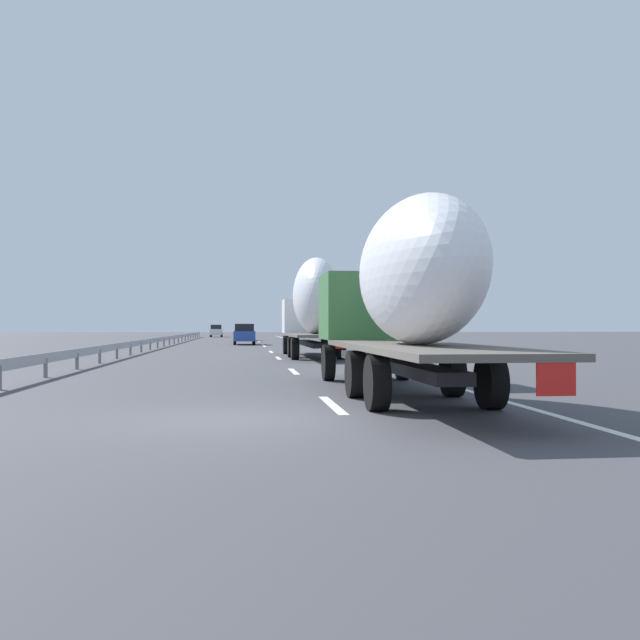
# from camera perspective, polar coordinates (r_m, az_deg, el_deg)

# --- Properties ---
(ground_plane) EXTENTS (260.00, 260.00, 0.00)m
(ground_plane) POSITION_cam_1_polar(r_m,az_deg,el_deg) (51.74, -6.51, -2.26)
(ground_plane) COLOR #424247
(lane_stripe_0) EXTENTS (3.20, 0.20, 0.01)m
(lane_stripe_0) POSITION_cam_1_polar(r_m,az_deg,el_deg) (13.93, 1.03, -7.01)
(lane_stripe_0) COLOR white
(lane_stripe_0) RESTS_ON ground_plane
(lane_stripe_1) EXTENTS (3.20, 0.20, 0.01)m
(lane_stripe_1) POSITION_cam_1_polar(r_m,az_deg,el_deg) (24.11, -2.19, -4.26)
(lane_stripe_1) COLOR white
(lane_stripe_1) RESTS_ON ground_plane
(lane_stripe_2) EXTENTS (3.20, 0.20, 0.01)m
(lane_stripe_2) POSITION_cam_1_polar(r_m,az_deg,el_deg) (34.09, -3.47, -3.16)
(lane_stripe_2) COLOR white
(lane_stripe_2) RESTS_ON ground_plane
(lane_stripe_3) EXTENTS (3.20, 0.20, 0.01)m
(lane_stripe_3) POSITION_cam_1_polar(r_m,az_deg,el_deg) (42.40, -4.07, -2.64)
(lane_stripe_3) COLOR white
(lane_stripe_3) RESTS_ON ground_plane
(lane_stripe_4) EXTENTS (3.20, 0.20, 0.01)m
(lane_stripe_4) POSITION_cam_1_polar(r_m,az_deg,el_deg) (54.36, -4.61, -2.17)
(lane_stripe_4) COLOR white
(lane_stripe_4) RESTS_ON ground_plane
(lane_stripe_5) EXTENTS (3.20, 0.20, 0.01)m
(lane_stripe_5) POSITION_cam_1_polar(r_m,az_deg,el_deg) (58.11, -4.73, -2.06)
(lane_stripe_5) COLOR white
(lane_stripe_5) RESTS_ON ground_plane
(lane_stripe_6) EXTENTS (3.20, 0.20, 0.01)m
(lane_stripe_6) POSITION_cam_1_polar(r_m,az_deg,el_deg) (70.57, -5.05, -1.79)
(lane_stripe_6) COLOR white
(lane_stripe_6) RESTS_ON ground_plane
(edge_line_right) EXTENTS (110.00, 0.20, 0.01)m
(edge_line_right) POSITION_cam_1_polar(r_m,az_deg,el_deg) (57.01, -0.97, -2.10)
(edge_line_right) COLOR white
(edge_line_right) RESTS_ON ground_plane
(truck_lead) EXTENTS (12.08, 2.55, 4.92)m
(truck_lead) POSITION_cam_1_polar(r_m,az_deg,el_deg) (34.81, -0.56, 1.30)
(truck_lead) COLOR silver
(truck_lead) RESTS_ON ground_plane
(truck_trailing) EXTENTS (13.39, 2.55, 4.23)m
(truck_trailing) POSITION_cam_1_polar(r_m,az_deg,el_deg) (15.62, 6.88, 2.46)
(truck_trailing) COLOR #387038
(truck_trailing) RESTS_ON ground_plane
(car_red_compact) EXTENTS (4.53, 1.76, 1.80)m
(car_red_compact) POSITION_cam_1_polar(r_m,az_deg,el_deg) (75.67, -6.39, -1.01)
(car_red_compact) COLOR red
(car_red_compact) RESTS_ON ground_plane
(car_blue_sedan) EXTENTS (4.75, 1.83, 1.78)m
(car_blue_sedan) POSITION_cam_1_polar(r_m,az_deg,el_deg) (59.50, -6.27, -1.15)
(car_blue_sedan) COLOR #28479E
(car_blue_sedan) RESTS_ON ground_plane
(car_white_van) EXTENTS (4.17, 1.75, 1.79)m
(car_white_van) POSITION_cam_1_polar(r_m,az_deg,el_deg) (101.58, -8.57, -0.88)
(car_white_van) COLOR white
(car_white_van) RESTS_ON ground_plane
(road_sign) EXTENTS (0.10, 0.90, 3.05)m
(road_sign) POSITION_cam_1_polar(r_m,az_deg,el_deg) (59.25, -0.02, 0.00)
(road_sign) COLOR gray
(road_sign) RESTS_ON ground_plane
(tree_0) EXTENTS (2.81, 2.81, 7.66)m
(tree_0) POSITION_cam_1_polar(r_m,az_deg,el_deg) (58.40, 3.76, 2.51)
(tree_0) COLOR #472D19
(tree_0) RESTS_ON ground_plane
(tree_1) EXTENTS (3.40, 3.40, 6.91)m
(tree_1) POSITION_cam_1_polar(r_m,az_deg,el_deg) (100.87, 0.42, 1.06)
(tree_1) COLOR #472D19
(tree_1) RESTS_ON ground_plane
(tree_2) EXTENTS (3.48, 3.48, 5.48)m
(tree_2) POSITION_cam_1_polar(r_m,az_deg,el_deg) (93.35, -0.66, 0.66)
(tree_2) COLOR #472D19
(tree_2) RESTS_ON ground_plane
(guardrail_median) EXTENTS (94.00, 0.10, 0.76)m
(guardrail_median) POSITION_cam_1_polar(r_m,az_deg,el_deg) (55.05, -12.77, -1.54)
(guardrail_median) COLOR #9EA0A5
(guardrail_median) RESTS_ON ground_plane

